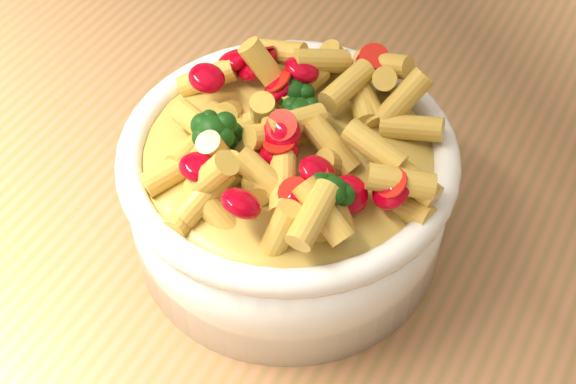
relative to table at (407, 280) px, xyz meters
The scene contains 3 objects.
table is the anchor object (origin of this frame).
serving_bowl 0.19m from the table, 135.88° to the right, with size 0.23×0.23×0.10m.
pasta_salad 0.24m from the table, 135.88° to the right, with size 0.18×0.18×0.04m.
Camera 1 is at (0.10, -0.41, 1.38)m, focal length 50.00 mm.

